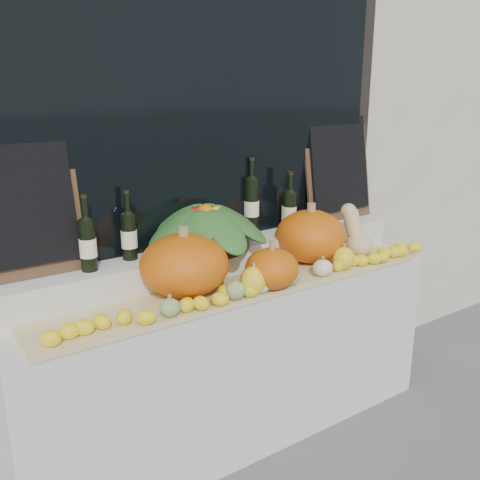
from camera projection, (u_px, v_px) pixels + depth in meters
name	position (u px, v px, depth m)	size (l,w,h in m)	color
storefront_facade	(157.00, 6.00, 2.89)	(7.00, 0.94, 4.50)	beige
display_sill	(232.00, 360.00, 2.82)	(2.30, 0.55, 0.88)	silver
rear_tier	(216.00, 259.00, 2.80)	(2.30, 0.25, 0.16)	silver
straw_bedding	(246.00, 287.00, 2.60)	(2.10, 0.32, 0.03)	tan
pumpkin_left	(184.00, 265.00, 2.44)	(0.41, 0.41, 0.28)	#D75F0B
pumpkin_right	(310.00, 236.00, 2.90)	(0.38, 0.38, 0.29)	#D75F0B
pumpkin_center	(272.00, 269.00, 2.53)	(0.26, 0.26, 0.20)	#D75F0B
butternut_squash	(356.00, 236.00, 2.98)	(0.16, 0.21, 0.30)	#DDBB82
decorative_gourds	(280.00, 277.00, 2.55)	(1.13, 0.13, 0.16)	#2E6B20
lemon_heap	(259.00, 285.00, 2.50)	(2.20, 0.16, 0.06)	yellow
produce_bowl	(206.00, 226.00, 2.69)	(0.68, 0.68, 0.24)	black
wine_bottle_far_left	(88.00, 244.00, 2.36)	(0.08, 0.08, 0.35)	black
wine_bottle_near_left	(129.00, 236.00, 2.52)	(0.08, 0.08, 0.33)	black
wine_bottle_tall	(252.00, 206.00, 2.93)	(0.08, 0.08, 0.42)	black
wine_bottle_near_right	(290.00, 211.00, 2.99)	(0.08, 0.08, 0.34)	black
wine_bottle_far_right	(288.00, 210.00, 3.01)	(0.08, 0.08, 0.34)	black
chalkboard_left	(20.00, 204.00, 2.23)	(0.50, 0.13, 0.61)	#4C331E
chalkboard_right	(338.00, 167.00, 3.23)	(0.50, 0.13, 0.61)	#4C331E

